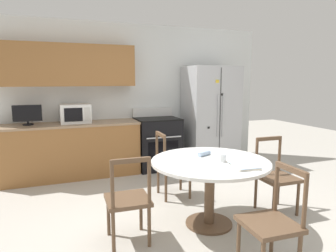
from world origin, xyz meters
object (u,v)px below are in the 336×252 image
(oven_range, at_px, (157,143))
(candle_glass, at_px, (222,158))
(microwave, at_px, (75,113))
(dining_chair_left, at_px, (128,200))
(refrigerator, at_px, (210,116))
(dining_chair_right, at_px, (276,177))
(dining_chair_far, at_px, (172,166))
(countertop_tv, at_px, (27,114))
(dining_chair_near, at_px, (272,223))

(oven_range, xyz_separation_m, candle_glass, (-0.08, -2.38, 0.31))
(microwave, bearing_deg, oven_range, -3.35)
(dining_chair_left, bearing_deg, refrigerator, 48.99)
(microwave, bearing_deg, refrigerator, -2.89)
(dining_chair_right, bearing_deg, dining_chair_far, -40.00)
(oven_range, xyz_separation_m, dining_chair_left, (-1.10, -2.33, -0.03))
(oven_range, distance_m, dining_chair_right, 2.38)
(candle_glass, bearing_deg, dining_chair_left, 176.91)
(countertop_tv, bearing_deg, microwave, 1.28)
(oven_range, distance_m, dining_chair_far, 1.39)
(dining_chair_far, relative_size, dining_chair_near, 1.00)
(microwave, bearing_deg, dining_chair_far, -51.57)
(dining_chair_left, xyz_separation_m, dining_chair_far, (0.84, 0.96, 0.00))
(oven_range, relative_size, dining_chair_near, 1.20)
(countertop_tv, bearing_deg, refrigerator, -1.94)
(dining_chair_far, bearing_deg, candle_glass, 11.63)
(dining_chair_left, distance_m, dining_chair_right, 1.85)
(refrigerator, bearing_deg, countertop_tv, 178.06)
(countertop_tv, relative_size, dining_chair_near, 0.47)
(microwave, relative_size, dining_chair_right, 0.53)
(microwave, relative_size, dining_chair_far, 0.53)
(oven_range, bearing_deg, refrigerator, -2.28)
(dining_chair_near, bearing_deg, refrigerator, -17.17)
(oven_range, bearing_deg, countertop_tv, 178.22)
(oven_range, relative_size, candle_glass, 12.54)
(dining_chair_near, bearing_deg, candle_glass, 1.88)
(refrigerator, relative_size, candle_glass, 21.53)
(countertop_tv, height_order, dining_chair_near, countertop_tv)
(countertop_tv, relative_size, dining_chair_far, 0.47)
(microwave, distance_m, dining_chair_near, 3.59)
(oven_range, height_order, dining_chair_left, oven_range)
(refrigerator, height_order, dining_chair_far, refrigerator)
(countertop_tv, height_order, candle_glass, countertop_tv)
(dining_chair_left, bearing_deg, dining_chair_right, 4.44)
(dining_chair_right, distance_m, candle_glass, 0.91)
(oven_range, xyz_separation_m, microwave, (-1.40, 0.08, 0.59))
(oven_range, relative_size, dining_chair_far, 1.20)
(candle_glass, bearing_deg, countertop_tv, 129.87)
(dining_chair_near, bearing_deg, dining_chair_right, -38.86)
(dining_chair_left, height_order, dining_chair_near, same)
(refrigerator, relative_size, dining_chair_near, 2.06)
(dining_chair_left, xyz_separation_m, dining_chair_right, (1.85, 0.07, 0.00))
(candle_glass, bearing_deg, dining_chair_far, 99.80)
(refrigerator, height_order, countertop_tv, refrigerator)
(microwave, xyz_separation_m, dining_chair_near, (1.31, -3.29, -0.62))
(countertop_tv, relative_size, candle_glass, 4.92)
(oven_range, height_order, microwave, microwave)
(microwave, xyz_separation_m, dining_chair_far, (1.15, -1.44, -0.62))
(countertop_tv, bearing_deg, dining_chair_near, -58.20)
(microwave, distance_m, candle_glass, 2.81)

